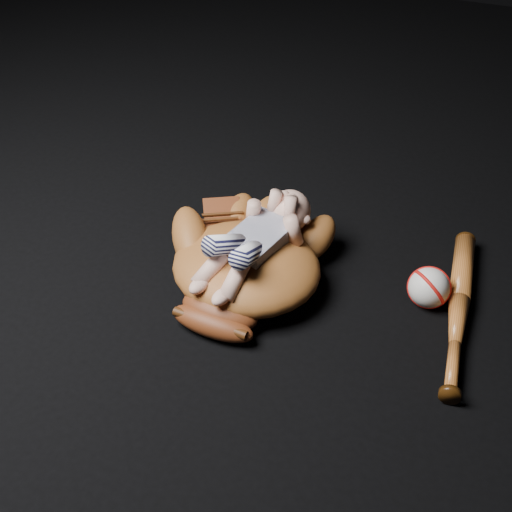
# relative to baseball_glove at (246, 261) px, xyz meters

# --- Properties ---
(baseball_glove) EXTENTS (0.41, 0.46, 0.14)m
(baseball_glove) POSITION_rel_baseball_glove_xyz_m (0.00, 0.00, 0.00)
(baseball_glove) COLOR brown
(baseball_glove) RESTS_ON ground
(newborn_baby) EXTENTS (0.23, 0.37, 0.14)m
(newborn_baby) POSITION_rel_baseball_glove_xyz_m (0.01, 0.01, 0.05)
(newborn_baby) COLOR #DBA38D
(newborn_baby) RESTS_ON baseball_glove
(baseball_bat) EXTENTS (0.09, 0.47, 0.04)m
(baseball_bat) POSITION_rel_baseball_glove_xyz_m (0.43, 0.08, -0.05)
(baseball_bat) COLOR #A55620
(baseball_bat) RESTS_ON ground
(baseball) EXTENTS (0.11, 0.11, 0.08)m
(baseball) POSITION_rel_baseball_glove_xyz_m (0.36, 0.10, -0.03)
(baseball) COLOR silver
(baseball) RESTS_ON ground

